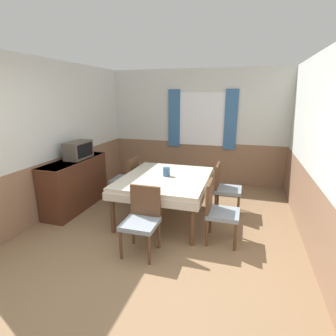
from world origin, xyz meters
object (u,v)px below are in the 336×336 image
at_px(tv, 78,150).
at_px(vase, 166,172).
at_px(chair_left_far, 128,177).
at_px(chair_head_near, 142,218).
at_px(sideboard, 76,184).
at_px(dining_table, 166,182).
at_px(chair_right_far, 225,187).
at_px(chair_right_near, 218,210).

relative_size(tv, vase, 3.69).
height_order(tv, vase, tv).
relative_size(chair_left_far, vase, 6.01).
bearing_deg(tv, chair_head_near, -33.33).
bearing_deg(sideboard, vase, 3.80).
height_order(dining_table, tv, tv).
bearing_deg(chair_right_far, dining_table, -61.72).
relative_size(sideboard, vase, 10.00).
relative_size(chair_left_far, chair_head_near, 1.00).
height_order(dining_table, vase, vase).
bearing_deg(dining_table, sideboard, -177.55).
height_order(chair_right_far, chair_head_near, same).
distance_m(chair_left_far, sideboard, 0.96).
height_order(dining_table, chair_right_near, chair_right_near).
bearing_deg(chair_left_far, tv, 122.03).
distance_m(chair_right_far, sideboard, 2.69).
bearing_deg(vase, chair_right_near, -30.25).
distance_m(chair_right_near, vase, 1.12).
bearing_deg(vase, chair_right_far, 26.39).
relative_size(dining_table, chair_head_near, 1.86).
relative_size(chair_right_near, tv, 1.63).
distance_m(chair_head_near, sideboard, 1.95).
xyz_separation_m(chair_right_far, tv, (-2.58, -0.45, 0.59)).
bearing_deg(chair_right_far, tv, -80.02).
bearing_deg(tv, vase, -0.16).
height_order(dining_table, sideboard, sideboard).
bearing_deg(chair_right_far, vase, -63.61).
distance_m(chair_right_far, chair_head_near, 1.80).
xyz_separation_m(dining_table, chair_left_far, (-0.93, 0.50, -0.15)).
relative_size(dining_table, chair_right_far, 1.86).
height_order(chair_head_near, tv, tv).
relative_size(dining_table, chair_left_far, 1.86).
bearing_deg(tv, dining_table, -1.56).
height_order(chair_right_far, chair_left_far, same).
distance_m(chair_right_near, sideboard, 2.66).
distance_m(tv, vase, 1.68).
bearing_deg(chair_left_far, chair_head_near, -148.96).
xyz_separation_m(chair_right_far, chair_head_near, (-0.93, -1.54, 0.00)).
xyz_separation_m(dining_table, tv, (-1.65, 0.04, 0.44)).
distance_m(chair_right_near, chair_head_near, 1.08).
distance_m(dining_table, chair_head_near, 1.05).
distance_m(chair_right_near, tv, 2.70).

